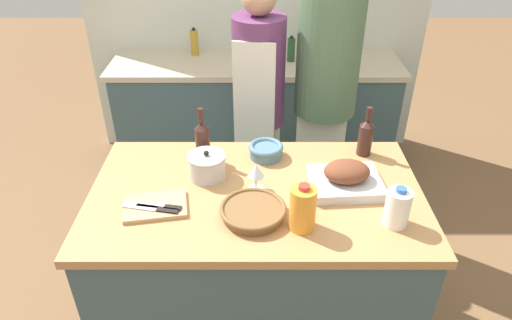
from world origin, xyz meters
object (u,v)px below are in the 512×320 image
cutting_board (156,206)px  condiment_bottle_tall (291,50)px  wicker_basket (253,211)px  wine_bottle_green (203,140)px  knife_chef (153,209)px  condiment_bottle_short (194,43)px  mixing_bowl (266,150)px  juice_jug (303,208)px  wine_glass_left (257,172)px  person_cook_guest (325,91)px  roasting_pan (346,178)px  wine_bottle_dark (366,136)px  knife_paring (161,207)px  person_cook_aproned (258,104)px  stock_pot (207,166)px  milk_jug (398,208)px  stand_mixer (321,41)px

cutting_board → condiment_bottle_tall: bearing=69.4°
wicker_basket → wine_bottle_green: 0.49m
knife_chef → condiment_bottle_short: condiment_bottle_short is taller
condiment_bottle_short → mixing_bowl: bearing=-71.4°
cutting_board → juice_jug: 0.61m
mixing_bowl → wine_bottle_green: wine_bottle_green is taller
wine_glass_left → person_cook_guest: (0.41, 0.91, -0.04)m
knife_chef → person_cook_guest: 1.35m
roasting_pan → wicker_basket: 0.45m
wine_bottle_green → person_cook_guest: (0.66, 0.67, -0.06)m
mixing_bowl → wine_bottle_dark: (0.48, 0.03, 0.06)m
knife_paring → condiment_bottle_short: condiment_bottle_short is taller
wine_bottle_dark → person_cook_aproned: person_cook_aproned is taller
wicker_basket → person_cook_guest: (0.43, 1.09, 0.02)m
wicker_basket → roasting_pan: bearing=26.2°
roasting_pan → person_cook_guest: person_cook_guest is taller
roasting_pan → cutting_board: (-0.80, -0.14, -0.04)m
condiment_bottle_short → knife_paring: bearing=-87.7°
stock_pot → milk_jug: 0.83m
wicker_basket → milk_jug: milk_jug is taller
person_cook_aproned → knife_chef: bearing=-101.0°
milk_jug → roasting_pan: bearing=122.5°
mixing_bowl → juice_jug: (0.13, -0.51, 0.06)m
wine_bottle_dark → person_cook_guest: 0.63m
stock_pot → knife_chef: (-0.20, -0.26, -0.04)m
mixing_bowl → wine_glass_left: size_ratio=1.31×
juice_jug → stock_pot: bearing=139.0°
knife_chef → knife_paring: same height
wicker_basket → person_cook_guest: person_cook_guest is taller
mixing_bowl → condiment_bottle_short: condiment_bottle_short is taller
cutting_board → juice_jug: bearing=-11.3°
cutting_board → person_cook_guest: person_cook_guest is taller
wine_bottle_dark → condiment_bottle_short: wine_bottle_dark is taller
cutting_board → stand_mixer: stand_mixer is taller
stock_pot → person_cook_aproned: size_ratio=0.11×
cutting_board → mixing_bowl: (0.46, 0.39, 0.03)m
cutting_board → condiment_bottle_tall: (0.67, 1.78, 0.04)m
mixing_bowl → stand_mixer: bearing=73.3°
juice_jug → wine_glass_left: 0.30m
roasting_pan → stock_pot: (-0.61, 0.08, 0.01)m
juice_jug → knife_chef: size_ratio=0.85×
person_cook_guest → roasting_pan: bearing=-78.0°
wicker_basket → cutting_board: bearing=172.5°
wine_bottle_dark → stand_mixer: 1.41m
knife_paring → roasting_pan: bearing=11.8°
mixing_bowl → condiment_bottle_tall: size_ratio=0.88×
knife_paring → knife_chef: bearing=-157.8°
mixing_bowl → juice_jug: juice_jug is taller
wine_glass_left → milk_jug: bearing=-22.8°
wicker_basket → knife_chef: (-0.41, 0.02, -0.01)m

